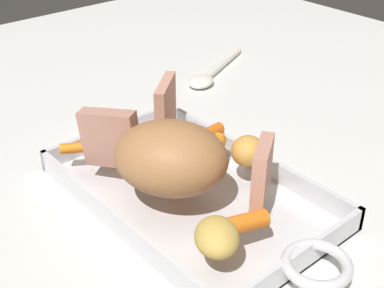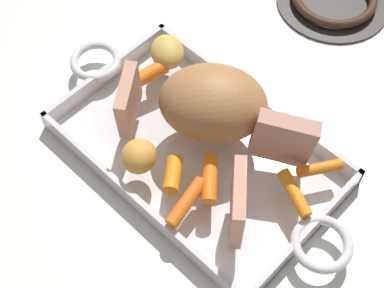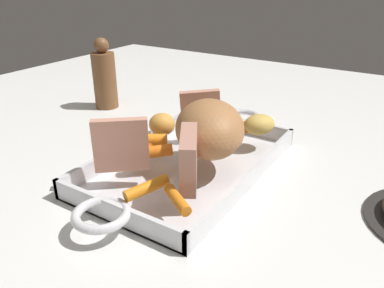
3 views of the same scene
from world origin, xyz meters
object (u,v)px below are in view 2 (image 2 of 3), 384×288
roast_slice_thick (238,203)px  roast_slice_thin (283,139)px  roasting_dish (197,150)px  baby_carrot_short (147,75)px  pork_roast (213,103)px  potato_corner (139,156)px  baby_carrot_southeast (294,193)px  baby_carrot_center_left (320,168)px  potato_golden_large (167,52)px  baby_carrot_northeast (187,202)px  baby_carrot_center_right (173,175)px  roast_slice_outer (128,100)px  baby_carrot_southwest (210,179)px

roast_slice_thick → roast_slice_thin: roast_slice_thick is taller
roasting_dish → baby_carrot_short: (-0.12, 0.02, 0.03)m
pork_roast → baby_carrot_short: (-0.11, -0.01, -0.03)m
baby_carrot_short → potato_corner: bearing=-47.8°
baby_carrot_southeast → roast_slice_thick: bearing=-114.4°
baby_carrot_center_left → potato_golden_large: potato_golden_large is taller
baby_carrot_northeast → baby_carrot_center_left: baby_carrot_northeast is taller
pork_roast → baby_carrot_center_right: 0.10m
roast_slice_outer → baby_carrot_northeast: (0.14, -0.04, -0.03)m
baby_carrot_southeast → potato_corner: bearing=-149.5°
baby_carrot_southeast → baby_carrot_northeast: 0.13m
baby_carrot_center_left → potato_corner: 0.22m
baby_carrot_southwest → potato_golden_large: (-0.18, 0.10, 0.01)m
baby_carrot_southwest → pork_roast: bearing=130.8°
baby_carrot_center_right → baby_carrot_center_left: bearing=47.3°
roast_slice_outer → roast_slice_thick: roast_slice_thick is taller
roasting_dish → baby_carrot_center_left: bearing=27.2°
roast_slice_thin → baby_carrot_short: (-0.21, -0.03, -0.03)m
roast_slice_thin → baby_carrot_center_left: bearing=17.2°
roast_slice_outer → potato_golden_large: size_ratio=1.27×
roast_slice_outer → baby_carrot_center_left: 0.26m
roast_slice_thick → roast_slice_thin: 0.11m
baby_carrot_northeast → baby_carrot_center_left: (0.09, 0.15, -0.00)m
roast_slice_thin → baby_carrot_southwest: bearing=-112.1°
roast_slice_thick → baby_carrot_center_right: (-0.09, -0.01, -0.03)m
baby_carrot_southwest → baby_carrot_southeast: bearing=33.1°
pork_roast → baby_carrot_center_left: (0.15, 0.04, -0.04)m
baby_carrot_center_right → potato_golden_large: 0.19m
baby_carrot_short → baby_carrot_southwest: (0.17, -0.06, -0.00)m
baby_carrot_short → potato_golden_large: 0.04m
pork_roast → baby_carrot_short: 0.12m
roasting_dish → baby_carrot_northeast: (0.05, -0.08, 0.03)m
roasting_dish → baby_carrot_short: baby_carrot_short is taller
potato_golden_large → baby_carrot_short: bearing=-83.6°
roast_slice_outer → roast_slice_thick: size_ratio=0.91×
pork_roast → baby_carrot_northeast: 0.13m
roasting_dish → baby_carrot_southwest: baby_carrot_southwest is taller
pork_roast → baby_carrot_center_right: size_ratio=2.96×
roast_slice_outer → potato_golden_large: bearing=108.3°
potato_corner → baby_carrot_northeast: bearing=-0.3°
baby_carrot_northeast → pork_roast: bearing=118.6°
roasting_dish → baby_carrot_short: size_ratio=8.30×
roasting_dish → baby_carrot_southwest: size_ratio=7.77×
roast_slice_outer → baby_carrot_northeast: bearing=-16.3°
roasting_dish → roast_slice_thin: size_ratio=6.37×
roasting_dish → baby_carrot_center_left: (0.14, 0.07, 0.03)m
baby_carrot_northeast → potato_golden_large: potato_golden_large is taller
baby_carrot_short → baby_carrot_southeast: 0.26m
baby_carrot_center_right → roast_slice_thick: bearing=8.5°
roasting_dish → baby_carrot_short: bearing=168.2°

